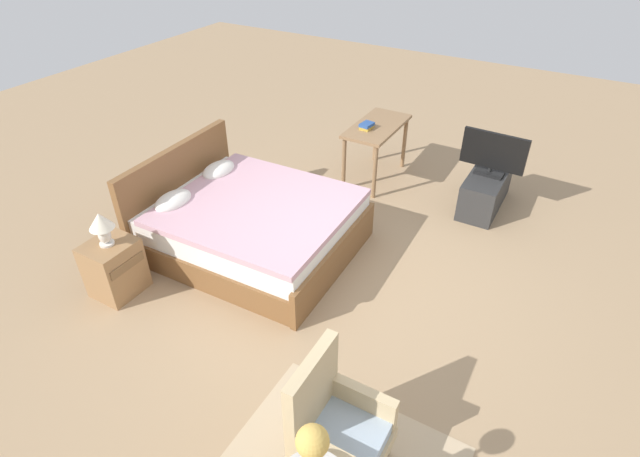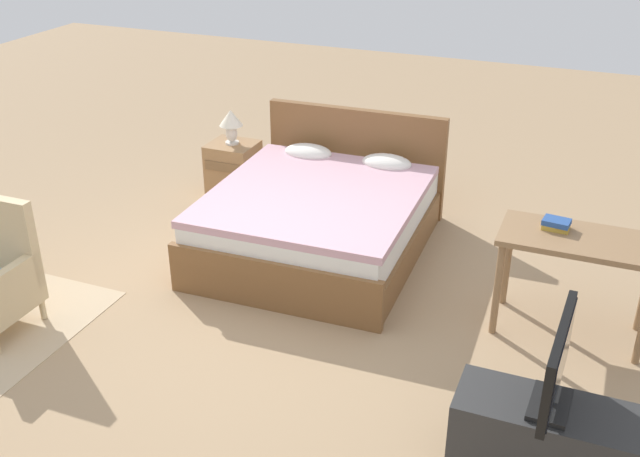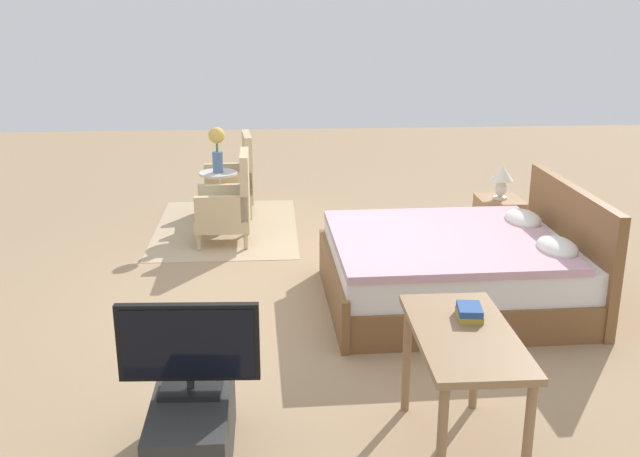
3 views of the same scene
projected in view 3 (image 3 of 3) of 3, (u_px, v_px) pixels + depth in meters
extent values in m
plane|color=#A38460|center=(323.00, 303.00, 6.13)|extent=(16.00, 16.00, 0.00)
cube|color=tan|center=(227.00, 227.00, 8.04)|extent=(2.10, 1.50, 0.01)
cube|color=brown|center=(451.00, 288.00, 6.07)|extent=(1.69, 2.04, 0.28)
cube|color=white|center=(453.00, 257.00, 5.99)|extent=(1.62, 1.95, 0.24)
cube|color=#CC9EAD|center=(444.00, 240.00, 5.94)|extent=(1.67, 1.80, 0.06)
cube|color=brown|center=(569.00, 244.00, 6.05)|extent=(1.67, 0.12, 0.96)
cube|color=brown|center=(333.00, 285.00, 5.97)|extent=(1.67, 0.10, 0.40)
ellipsoid|color=white|center=(523.00, 219.00, 6.34)|extent=(0.45, 0.29, 0.14)
ellipsoid|color=white|center=(557.00, 248.00, 5.64)|extent=(0.45, 0.29, 0.14)
cylinder|color=#CCB284|center=(208.00, 203.00, 8.66)|extent=(0.04, 0.04, 0.16)
cylinder|color=#CCB284|center=(208.00, 214.00, 8.23)|extent=(0.04, 0.04, 0.16)
cylinder|color=#CCB284|center=(247.00, 201.00, 8.73)|extent=(0.04, 0.04, 0.16)
cylinder|color=#CCB284|center=(250.00, 212.00, 8.30)|extent=(0.04, 0.04, 0.16)
cube|color=#CCB284|center=(228.00, 196.00, 8.44)|extent=(0.59, 0.59, 0.12)
cube|color=#A3B7CC|center=(228.00, 186.00, 8.40)|extent=(0.54, 0.54, 0.10)
cube|color=#CCB284|center=(247.00, 162.00, 8.36)|extent=(0.55, 0.13, 0.64)
cube|color=#CCB284|center=(227.00, 174.00, 8.60)|extent=(0.12, 0.52, 0.26)
cube|color=#CCB284|center=(228.00, 184.00, 8.16)|extent=(0.12, 0.52, 0.26)
cylinder|color=#CCB284|center=(202.00, 228.00, 7.76)|extent=(0.04, 0.04, 0.16)
cylinder|color=#CCB284|center=(199.00, 242.00, 7.32)|extent=(0.04, 0.04, 0.16)
cylinder|color=#CCB284|center=(247.00, 227.00, 7.79)|extent=(0.04, 0.04, 0.16)
cylinder|color=#CCB284|center=(246.00, 241.00, 7.36)|extent=(0.04, 0.04, 0.16)
cube|color=#CCB284|center=(223.00, 221.00, 7.52)|extent=(0.54, 0.54, 0.12)
cube|color=#A3B7CC|center=(223.00, 210.00, 7.48)|extent=(0.50, 0.50, 0.10)
cube|color=#CCB284|center=(245.00, 184.00, 7.42)|extent=(0.54, 0.08, 0.64)
cube|color=#CCB284|center=(223.00, 197.00, 7.68)|extent=(0.07, 0.51, 0.26)
cube|color=#CCB284|center=(221.00, 209.00, 7.23)|extent=(0.07, 0.51, 0.26)
cylinder|color=beige|center=(220.00, 227.00, 8.04)|extent=(0.28, 0.28, 0.03)
cylinder|color=beige|center=(219.00, 200.00, 7.95)|extent=(0.06, 0.06, 0.57)
cylinder|color=beige|center=(218.00, 173.00, 7.86)|extent=(0.40, 0.40, 0.02)
cylinder|color=#4C709E|center=(218.00, 162.00, 7.82)|extent=(0.11, 0.11, 0.22)
cylinder|color=#477538|center=(217.00, 147.00, 7.77)|extent=(0.02, 0.02, 0.10)
sphere|color=#E0B251|center=(217.00, 135.00, 7.73)|extent=(0.17, 0.17, 0.17)
cube|color=#997047|center=(498.00, 226.00, 7.20)|extent=(0.44, 0.40, 0.55)
cube|color=brown|center=(478.00, 216.00, 7.16)|extent=(0.37, 0.01, 0.09)
cylinder|color=silver|center=(500.00, 198.00, 7.12)|extent=(0.13, 0.13, 0.02)
ellipsoid|color=silver|center=(501.00, 188.00, 7.09)|extent=(0.11, 0.11, 0.16)
cone|color=silver|center=(502.00, 173.00, 7.04)|extent=(0.22, 0.22, 0.15)
cube|color=#2D2D2D|center=(193.00, 429.00, 3.98)|extent=(0.96, 0.40, 0.44)
cube|color=black|center=(191.00, 390.00, 3.90)|extent=(0.21, 0.33, 0.03)
cylinder|color=black|center=(191.00, 383.00, 3.89)|extent=(0.04, 0.04, 0.05)
cube|color=black|center=(188.00, 342.00, 3.82)|extent=(0.08, 0.73, 0.42)
cube|color=black|center=(188.00, 344.00, 3.80)|extent=(0.04, 0.68, 0.38)
cylinder|color=#8E6B47|center=(407.00, 358.00, 4.47)|extent=(0.05, 0.05, 0.70)
cylinder|color=#8E6B47|center=(441.00, 450.00, 3.57)|extent=(0.05, 0.05, 0.70)
cylinder|color=#8E6B47|center=(476.00, 356.00, 4.49)|extent=(0.05, 0.05, 0.70)
cylinder|color=#8E6B47|center=(527.00, 447.00, 3.60)|extent=(0.05, 0.05, 0.70)
cube|color=#8E6B47|center=(465.00, 335.00, 3.92)|extent=(1.04, 0.52, 0.04)
cube|color=#B79333|center=(469.00, 315.00, 4.07)|extent=(0.18, 0.13, 0.03)
cube|color=#284C8E|center=(470.00, 309.00, 4.06)|extent=(0.19, 0.15, 0.04)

